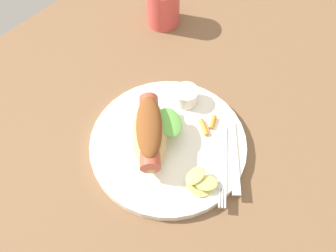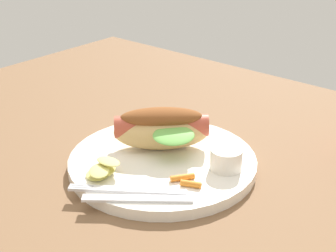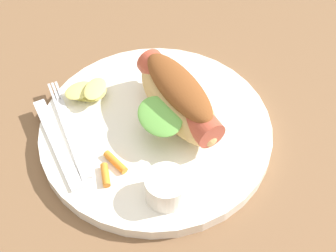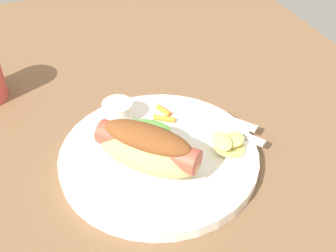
{
  "view_description": "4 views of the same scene",
  "coord_description": "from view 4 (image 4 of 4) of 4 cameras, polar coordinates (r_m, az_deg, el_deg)",
  "views": [
    {
      "loc": [
        -27.57,
        -22.18,
        56.63
      ],
      "look_at": [
        -1.98,
        -0.39,
        5.46
      ],
      "focal_mm": 39.53,
      "sensor_mm": 36.0,
      "label": 1
    },
    {
      "loc": [
        39.25,
        -49.22,
        36.81
      ],
      "look_at": [
        -2.91,
        0.88,
        5.88
      ],
      "focal_mm": 53.62,
      "sensor_mm": 36.0,
      "label": 2
    },
    {
      "loc": [
        32.66,
        8.33,
        46.09
      ],
      "look_at": [
        -1.06,
        0.94,
        3.88
      ],
      "focal_mm": 52.46,
      "sensor_mm": 36.0,
      "label": 3
    },
    {
      "loc": [
        -43.24,
        13.07,
        41.59
      ],
      "look_at": [
        -1.05,
        -2.73,
        4.54
      ],
      "focal_mm": 45.91,
      "sensor_mm": 36.0,
      "label": 4
    }
  ],
  "objects": [
    {
      "name": "ground_plane",
      "position": [
        0.62,
        -2.71,
        -3.87
      ],
      "size": [
        120.0,
        90.0,
        1.8
      ],
      "primitive_type": "cube",
      "color": "brown"
    },
    {
      "name": "plate",
      "position": [
        0.59,
        -1.21,
        -4.04
      ],
      "size": [
        27.28,
        27.28,
        1.6
      ],
      "primitive_type": "cylinder",
      "color": "white",
      "rests_on": "ground_plane"
    },
    {
      "name": "hot_dog",
      "position": [
        0.55,
        -2.74,
        -2.85
      ],
      "size": [
        14.29,
        13.89,
        6.37
      ],
      "rotation": [
        0.0,
        0.0,
        3.89
      ],
      "color": "tan",
      "rests_on": "plate"
    },
    {
      "name": "sauce_ramekin",
      "position": [
        0.64,
        -6.67,
        1.94
      ],
      "size": [
        4.47,
        4.47,
        3.03
      ],
      "primitive_type": "cylinder",
      "color": "white",
      "rests_on": "plate"
    },
    {
      "name": "fork",
      "position": [
        0.63,
        6.18,
        0.35
      ],
      "size": [
        13.26,
        9.75,
        0.4
      ],
      "rotation": [
        0.0,
        0.0,
        3.75
      ],
      "color": "silver",
      "rests_on": "plate"
    },
    {
      "name": "knife",
      "position": [
        0.65,
        6.0,
        1.55
      ],
      "size": [
        11.75,
        9.85,
        0.36
      ],
      "primitive_type": "cube",
      "rotation": [
        0.0,
        0.0,
        3.82
      ],
      "color": "silver",
      "rests_on": "plate"
    },
    {
      "name": "chips_pile",
      "position": [
        0.59,
        8.14,
        -2.5
      ],
      "size": [
        5.41,
        6.06,
        2.2
      ],
      "color": "#D7CF6D",
      "rests_on": "plate"
    },
    {
      "name": "carrot_garnish",
      "position": [
        0.64,
        -0.53,
        1.49
      ],
      "size": [
        4.57,
        3.16,
        0.83
      ],
      "color": "orange",
      "rests_on": "plate"
    }
  ]
}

